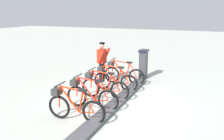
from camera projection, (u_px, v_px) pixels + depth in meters
ground_plane at (117, 104)px, 7.62m from camera, size 60.00×60.00×0.00m
dock_rail_base at (117, 102)px, 7.60m from camera, size 0.44×5.39×0.10m
payment_kiosk at (143, 64)px, 10.28m from camera, size 0.36×0.52×1.28m
bike_docked_0 at (122, 73)px, 9.61m from camera, size 1.72×0.54×1.02m
bike_docked_1 at (113, 79)px, 8.79m from camera, size 1.72×0.54×1.02m
bike_docked_2 at (103, 86)px, 7.98m from camera, size 1.72×0.54×1.02m
bike_docked_3 at (90, 95)px, 7.16m from camera, size 1.72×0.54×1.02m
bike_docked_4 at (73, 106)px, 6.34m from camera, size 1.72×0.54×1.02m
worker_near_rack at (102, 61)px, 9.76m from camera, size 0.46×0.62×1.66m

